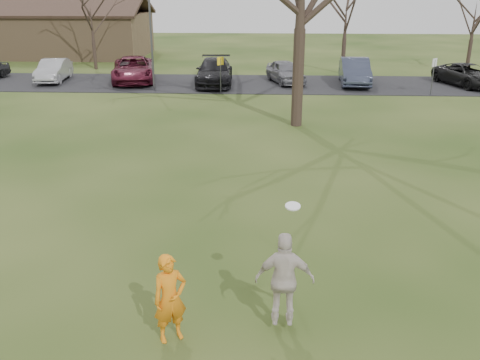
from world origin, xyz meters
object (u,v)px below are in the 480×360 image
(player_defender, at_px, (170,299))
(car_3, at_px, (214,72))
(lamp_post, at_px, (150,21))
(car_4, at_px, (285,72))
(car_2, at_px, (134,69))
(catching_play, at_px, (285,279))
(building, at_px, (30,32))
(car_5, at_px, (355,71))
(car_1, at_px, (54,70))
(car_6, at_px, (467,75))

(player_defender, xyz_separation_m, car_3, (-1.57, 24.79, -0.02))
(car_3, bearing_deg, lamp_post, -150.96)
(player_defender, relative_size, car_3, 0.31)
(car_4, bearing_deg, car_2, 163.55)
(catching_play, bearing_deg, car_3, 98.37)
(car_4, xyz_separation_m, building, (-21.84, 12.59, 1.20))
(player_defender, bearing_deg, car_5, 44.00)
(car_3, distance_m, car_5, 8.74)
(car_4, height_order, catching_play, catching_play)
(car_4, relative_size, lamp_post, 0.65)
(lamp_post, bearing_deg, catching_play, -72.61)
(catching_play, xyz_separation_m, lamp_post, (-6.99, 22.33, 2.90))
(lamp_post, bearing_deg, car_5, 11.85)
(player_defender, relative_size, car_2, 0.30)
(car_2, distance_m, catching_play, 26.64)
(player_defender, distance_m, catching_play, 2.06)
(player_defender, distance_m, car_5, 26.23)
(car_1, xyz_separation_m, car_5, (19.19, -0.16, 0.11))
(car_1, height_order, car_5, car_5)
(building, bearing_deg, player_defender, -63.58)
(catching_play, bearing_deg, car_5, 78.33)
(car_3, relative_size, car_6, 1.13)
(car_5, distance_m, catching_play, 25.40)
(car_1, relative_size, building, 0.20)
(player_defender, bearing_deg, car_6, 30.65)
(car_2, relative_size, car_4, 1.38)
(building, distance_m, lamp_post, 20.99)
(car_4, relative_size, catching_play, 1.77)
(car_6, distance_m, catching_play, 27.54)
(car_1, bearing_deg, building, 112.57)
(player_defender, distance_m, car_4, 25.76)
(car_1, xyz_separation_m, building, (-6.94, 12.79, 1.20))
(car_3, height_order, car_5, car_5)
(player_defender, height_order, car_6, player_defender)
(building, bearing_deg, catching_play, -60.97)
(player_defender, relative_size, car_4, 0.41)
(car_6, bearing_deg, car_1, 160.25)
(car_4, bearing_deg, car_5, -22.02)
(player_defender, relative_size, catching_play, 0.73)
(car_1, distance_m, car_4, 14.90)
(player_defender, bearing_deg, car_3, 63.47)
(car_5, height_order, catching_play, catching_play)
(player_defender, bearing_deg, lamp_post, 72.19)
(car_3, xyz_separation_m, lamp_post, (-3.40, -2.10, 3.15))
(catching_play, bearing_deg, building, 119.03)
(car_1, relative_size, car_5, 0.87)
(car_2, xyz_separation_m, car_6, (20.88, -0.34, -0.12))
(car_3, relative_size, car_4, 1.32)
(car_6, xyz_separation_m, lamp_post, (-19.01, -2.45, 3.27))
(car_3, xyz_separation_m, car_6, (15.62, 0.36, -0.12))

